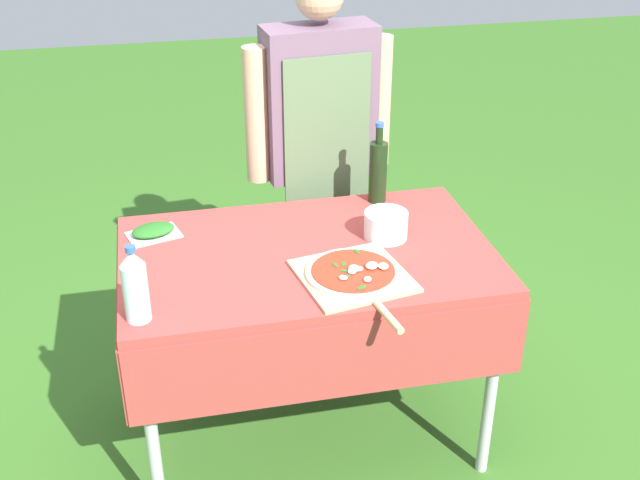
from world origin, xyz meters
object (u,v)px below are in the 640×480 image
person_cook (319,139)px  mixing_tub (386,225)px  pizza_on_peel (355,275)px  water_bottle (135,285)px  prep_table (308,274)px  herb_container (153,231)px  oil_bottle (378,170)px

person_cook → mixing_tub: person_cook is taller
mixing_tub → pizza_on_peel: bearing=-125.2°
mixing_tub → water_bottle: bearing=-158.7°
pizza_on_peel → water_bottle: size_ratio=2.12×
prep_table → water_bottle: 0.68m
water_bottle → herb_container: 0.54m
person_cook → pizza_on_peel: (-0.06, -0.84, -0.14)m
pizza_on_peel → herb_container: size_ratio=2.55×
water_bottle → herb_container: bearing=83.5°
herb_container → water_bottle: bearing=-96.5°
prep_table → pizza_on_peel: (0.11, -0.21, 0.10)m
pizza_on_peel → herb_container: 0.77m
water_bottle → mixing_tub: bearing=21.3°
oil_bottle → water_bottle: oil_bottle is taller
herb_container → prep_table: bearing=-24.0°
mixing_tub → oil_bottle: bearing=80.1°
herb_container → person_cook: bearing=29.9°
mixing_tub → herb_container: bearing=167.1°
mixing_tub → person_cook: bearing=101.1°
herb_container → mixing_tub: 0.83m
person_cook → water_bottle: (-0.76, -0.93, -0.04)m
pizza_on_peel → prep_table: bearing=108.4°
person_cook → herb_container: size_ratio=7.84×
oil_bottle → mixing_tub: (-0.05, -0.29, -0.08)m
prep_table → water_bottle: bearing=-152.9°
person_cook → water_bottle: person_cook is taller
herb_container → mixing_tub: size_ratio=1.33×
prep_table → person_cook: (0.18, 0.63, 0.25)m
pizza_on_peel → herb_container: pizza_on_peel is taller
pizza_on_peel → mixing_tub: mixing_tub is taller
herb_container → mixing_tub: mixing_tub is taller
oil_bottle → person_cook: bearing=119.4°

